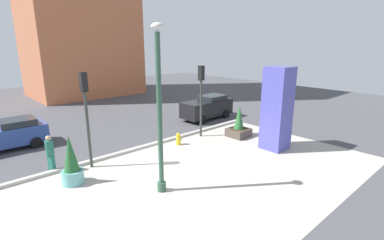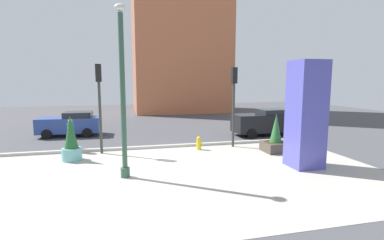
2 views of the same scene
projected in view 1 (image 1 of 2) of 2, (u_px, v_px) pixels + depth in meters
ground_plane at (130, 146)px, 17.04m from camera, size 60.00×60.00×0.00m
plaza_pavement at (200, 181)px, 12.76m from camera, size 18.00×10.00×0.02m
curb_strip at (138, 148)px, 16.39m from camera, size 18.00×0.24×0.16m
lamp_post at (160, 115)px, 11.04m from camera, size 0.44×0.44×6.62m
art_pillar_blue at (277, 109)px, 16.03m from camera, size 1.31×1.31×4.68m
potted_plant_curbside at (71, 164)px, 12.27m from camera, size 0.92×0.92×2.19m
potted_plant_mid_plaza at (239, 126)px, 18.53m from camera, size 1.27×1.27×2.08m
fire_hydrant at (178, 139)px, 17.11m from camera, size 0.36×0.26×0.75m
traffic_light_corner at (86, 105)px, 13.32m from camera, size 0.28×0.42×4.64m
traffic_light_far_side at (201, 90)px, 17.97m from camera, size 0.28×0.42×4.54m
car_passing_lane at (8, 134)px, 16.40m from camera, size 4.08×2.12×1.66m
car_far_lane at (207, 107)px, 22.86m from camera, size 4.39×2.04×1.82m
pedestrian_by_curb at (50, 152)px, 13.39m from camera, size 0.47×0.47×1.79m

